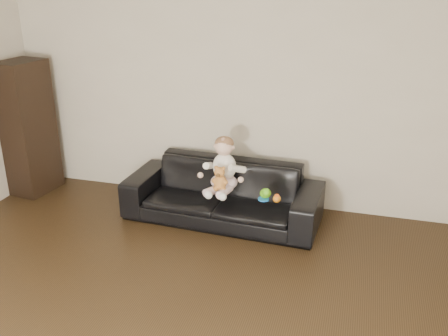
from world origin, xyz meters
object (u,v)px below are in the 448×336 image
(baby, at_px, (224,167))
(cabinet, at_px, (28,128))
(toy_green, at_px, (265,193))
(teddy_bear, at_px, (220,179))
(toy_blue_disc, at_px, (264,199))
(sofa, at_px, (223,193))
(toy_rattle, at_px, (277,199))

(baby, bearing_deg, cabinet, -166.71)
(toy_green, bearing_deg, cabinet, 174.09)
(baby, bearing_deg, teddy_bear, -68.07)
(toy_green, xyz_separation_m, toy_blue_disc, (-0.01, -0.06, -0.04))
(baby, height_order, toy_blue_disc, baby)
(sofa, distance_m, teddy_bear, 0.39)
(baby, distance_m, toy_blue_disc, 0.50)
(toy_blue_disc, bearing_deg, sofa, 152.80)
(cabinet, bearing_deg, teddy_bear, -1.30)
(cabinet, xyz_separation_m, toy_rattle, (2.89, -0.36, -0.33))
(baby, xyz_separation_m, teddy_bear, (0.01, -0.16, -0.05))
(sofa, relative_size, cabinet, 1.31)
(teddy_bear, bearing_deg, toy_green, 43.73)
(teddy_bear, bearing_deg, cabinet, -156.91)
(cabinet, height_order, baby, cabinet)
(teddy_bear, xyz_separation_m, toy_rattle, (0.55, 0.01, -0.14))
(toy_blue_disc, bearing_deg, toy_green, 83.82)
(toy_rattle, bearing_deg, sofa, 156.20)
(teddy_bear, relative_size, toy_blue_disc, 2.31)
(baby, xyz_separation_m, toy_green, (0.44, -0.08, -0.19))
(sofa, xyz_separation_m, toy_blue_disc, (0.47, -0.24, 0.10))
(toy_rattle, distance_m, toy_blue_disc, 0.14)
(sofa, height_order, toy_rattle, sofa)
(sofa, xyz_separation_m, teddy_bear, (0.05, -0.27, 0.27))
(teddy_bear, xyz_separation_m, toy_green, (0.43, 0.09, -0.14))
(toy_rattle, bearing_deg, toy_green, 147.66)
(sofa, bearing_deg, teddy_bear, -76.68)
(cabinet, bearing_deg, toy_blue_disc, 0.71)
(toy_green, bearing_deg, teddy_bear, -168.43)
(sofa, bearing_deg, toy_blue_disc, -24.43)
(sofa, bearing_deg, baby, -66.78)
(baby, bearing_deg, sofa, 128.88)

